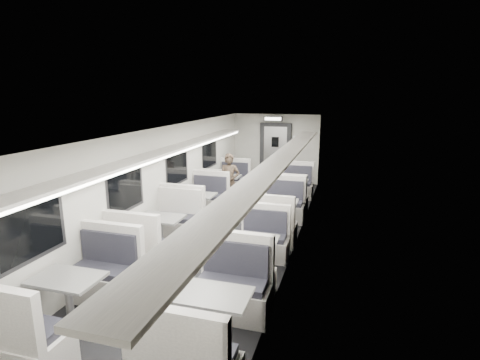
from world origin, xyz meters
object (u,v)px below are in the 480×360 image
Objects in this scene: booth_left_a at (227,187)px; passenger at (229,182)px; exit_sign at (273,119)px; booth_right_b at (278,215)px; booth_right_d at (213,321)px; booth_left_b at (198,208)px; vestibule_door at (275,153)px; booth_left_d at (70,303)px; booth_left_c at (161,235)px; booth_right_c at (254,256)px; booth_right_a at (292,192)px.

passenger reaches higher than booth_left_a.
exit_sign reaches higher than booth_left_a.
exit_sign is (-1.00, 4.23, 1.91)m from booth_right_b.
booth_left_a is 6.87m from booth_right_d.
vestibule_door is (1.00, 4.69, 0.67)m from booth_left_b.
booth_left_b is 4.45m from booth_left_d.
booth_right_b reaches higher than booth_left_a.
booth_left_a is 1.29× the size of passenger.
booth_left_b is at bearing 90.00° from booth_left_c.
exit_sign reaches higher than booth_left_b.
booth_left_c is at bearing -99.31° from exit_sign.
booth_left_a is at bearing 90.00° from booth_left_d.
exit_sign is (-1.00, 8.52, 1.88)m from booth_right_d.
booth_left_d is 8.92m from exit_sign.
booth_right_c is 1.26× the size of passenger.
booth_right_d is at bearing -90.00° from booth_right_a.
booth_right_a is 1.89m from passenger.
exit_sign reaches higher than booth_left_d.
booth_right_a is 2.97m from exit_sign.
exit_sign is at bearing 80.69° from booth_left_c.
booth_right_a is 2.20m from booth_right_b.
booth_right_d reaches higher than booth_left_c.
passenger is (0.43, 5.66, 0.38)m from booth_left_d.
booth_right_c is (2.00, -0.34, -0.04)m from booth_left_c.
booth_left_b is 0.99× the size of booth_right_b.
passenger is at bearing 70.53° from booth_left_b.
booth_left_d is 2.00m from booth_right_d.
booth_right_d is (2.00, 0.14, 0.01)m from booth_left_d.
booth_right_d is (2.00, -4.32, 0.03)m from booth_left_b.
passenger is 3.40m from exit_sign.
booth_left_c is at bearing -90.00° from booth_left_a.
passenger is at bearing 82.15° from booth_left_c.
exit_sign is at bearing 76.63° from booth_left_b.
vestibule_door is (-1.00, 9.01, 0.64)m from booth_right_d.
booth_right_a is (2.00, 2.17, -0.00)m from booth_left_b.
booth_left_c is 1.04× the size of vestibule_door.
passenger is (0.43, -1.05, 0.42)m from booth_left_a.
booth_left_b is 1.90m from booth_left_c.
booth_right_d is (2.00, -2.42, 0.01)m from booth_left_c.
booth_right_a is at bearing 90.00° from booth_right_c.
booth_right_a is at bearing -63.79° from exit_sign.
booth_right_a is 0.92× the size of booth_right_d.
booth_left_a is 1.03× the size of booth_right_c.
booth_left_a is 4.16m from booth_left_c.
vestibule_door is (1.00, 9.15, 0.65)m from booth_left_d.
booth_right_c is at bearing -81.79° from vestibule_door.
vestibule_door is at bearing 96.33° from booth_right_d.
booth_left_a is 2.26m from booth_left_b.
booth_left_b is at bearing 90.00° from booth_left_d.
booth_left_b is 1.06× the size of booth_right_c.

